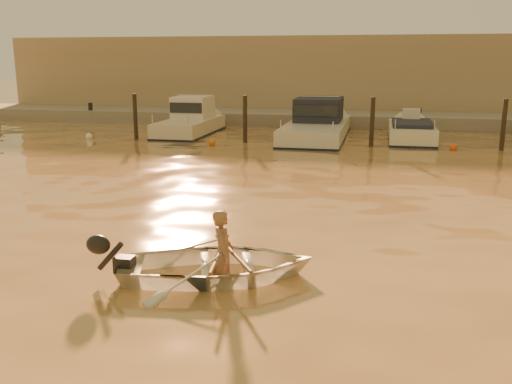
% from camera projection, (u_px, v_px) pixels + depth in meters
% --- Properties ---
extents(ground_plane, '(160.00, 160.00, 0.00)m').
position_uv_depth(ground_plane, '(367.00, 260.00, 10.15)').
color(ground_plane, '#98643C').
rests_on(ground_plane, ground).
extents(dinghy, '(3.73, 3.15, 0.66)m').
position_uv_depth(dinghy, '(217.00, 265.00, 9.31)').
color(dinghy, silver).
rests_on(dinghy, ground_plane).
extents(person, '(0.49, 0.60, 1.43)m').
position_uv_depth(person, '(223.00, 253.00, 9.27)').
color(person, '#8E6447').
rests_on(person, dinghy).
extents(outboard_motor, '(0.98, 0.66, 0.70)m').
position_uv_depth(outboard_motor, '(123.00, 264.00, 9.15)').
color(outboard_motor, black).
rests_on(outboard_motor, dinghy).
extents(oar_port, '(1.10, 1.85, 0.13)m').
position_uv_depth(oar_port, '(232.00, 252.00, 9.29)').
color(oar_port, brown).
rests_on(oar_port, dinghy).
extents(oar_starboard, '(0.35, 2.09, 0.13)m').
position_uv_depth(oar_starboard, '(220.00, 253.00, 9.27)').
color(oar_starboard, brown).
rests_on(oar_starboard, dinghy).
extents(moored_boat_1, '(2.04, 6.14, 1.75)m').
position_uv_depth(moored_boat_1, '(190.00, 121.00, 27.04)').
color(moored_boat_1, beige).
rests_on(moored_boat_1, ground_plane).
extents(moored_boat_2, '(2.56, 8.49, 1.75)m').
position_uv_depth(moored_boat_2, '(317.00, 124.00, 25.78)').
color(moored_boat_2, silver).
rests_on(moored_boat_2, ground_plane).
extents(moored_boat_3, '(1.89, 5.52, 0.95)m').
position_uv_depth(moored_boat_3, '(411.00, 135.00, 25.01)').
color(moored_boat_3, '#EBE6C5').
rests_on(moored_boat_3, ground_plane).
extents(piling_0, '(0.18, 0.18, 2.20)m').
position_uv_depth(piling_0, '(135.00, 119.00, 25.25)').
color(piling_0, '#2D2319').
rests_on(piling_0, ground_plane).
extents(piling_1, '(0.18, 0.18, 2.20)m').
position_uv_depth(piling_1, '(245.00, 121.00, 24.21)').
color(piling_1, '#2D2319').
rests_on(piling_1, ground_plane).
extents(piling_2, '(0.18, 0.18, 2.20)m').
position_uv_depth(piling_2, '(372.00, 124.00, 23.11)').
color(piling_2, '#2D2319').
rests_on(piling_2, ground_plane).
extents(piling_3, '(0.18, 0.18, 2.20)m').
position_uv_depth(piling_3, '(503.00, 127.00, 22.08)').
color(piling_3, '#2D2319').
rests_on(piling_3, ground_plane).
extents(fender_a, '(0.30, 0.30, 0.30)m').
position_uv_depth(fender_a, '(89.00, 136.00, 25.53)').
color(fender_a, white).
rests_on(fender_a, ground_plane).
extents(fender_b, '(0.30, 0.30, 0.30)m').
position_uv_depth(fender_b, '(212.00, 142.00, 23.70)').
color(fender_b, orange).
rests_on(fender_b, ground_plane).
extents(fender_c, '(0.30, 0.30, 0.30)m').
position_uv_depth(fender_c, '(311.00, 145.00, 23.07)').
color(fender_c, silver).
rests_on(fender_c, ground_plane).
extents(fender_d, '(0.30, 0.30, 0.30)m').
position_uv_depth(fender_d, '(453.00, 148.00, 22.36)').
color(fender_d, '#E04D1A').
rests_on(fender_d, ground_plane).
extents(quay, '(52.00, 4.00, 1.00)m').
position_uv_depth(quay, '(378.00, 123.00, 30.57)').
color(quay, gray).
rests_on(quay, ground_plane).
extents(waterfront_building, '(46.00, 7.00, 4.80)m').
position_uv_depth(waterfront_building, '(380.00, 77.00, 35.29)').
color(waterfront_building, '#9E8466').
rests_on(waterfront_building, quay).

